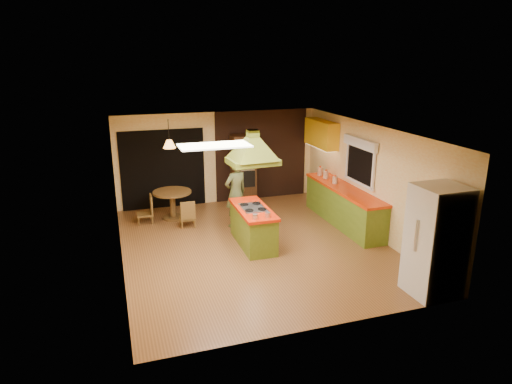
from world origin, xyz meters
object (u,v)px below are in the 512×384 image
object	(u,v)px
man	(236,193)
wall_oven	(243,169)
canister_large	(320,171)
refrigerator	(436,241)
dining_table	(172,199)
kitchen_island	(253,226)

from	to	relation	value
man	wall_oven	distance (m)	1.82
man	canister_large	xyz separation A→B (m)	(2.46, 0.57, 0.19)
man	refrigerator	xyz separation A→B (m)	(2.34, -4.13, 0.13)
man	refrigerator	size ratio (longest dim) A/B	0.86
wall_oven	dining_table	bearing A→B (deg)	-159.18
kitchen_island	wall_oven	size ratio (longest dim) A/B	0.88
canister_large	kitchen_island	bearing A→B (deg)	-144.03
refrigerator	dining_table	distance (m)	6.34
kitchen_island	dining_table	world-z (taller)	kitchen_island
kitchen_island	dining_table	xyz separation A→B (m)	(-1.41, 2.17, 0.08)
refrigerator	wall_oven	bearing A→B (deg)	105.11
dining_table	canister_large	size ratio (longest dim) A/B	4.58
dining_table	wall_oven	bearing A→B (deg)	18.54
wall_oven	dining_table	distance (m)	2.20
dining_table	canister_large	distance (m)	3.88
dining_table	kitchen_island	bearing A→B (deg)	-56.96
kitchen_island	refrigerator	world-z (taller)	refrigerator
kitchen_island	man	size ratio (longest dim) A/B	1.01
wall_oven	canister_large	xyz separation A→B (m)	(1.78, -1.11, 0.08)
kitchen_island	refrigerator	bearing A→B (deg)	-51.08
wall_oven	canister_large	world-z (taller)	wall_oven
dining_table	man	bearing A→B (deg)	-36.11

